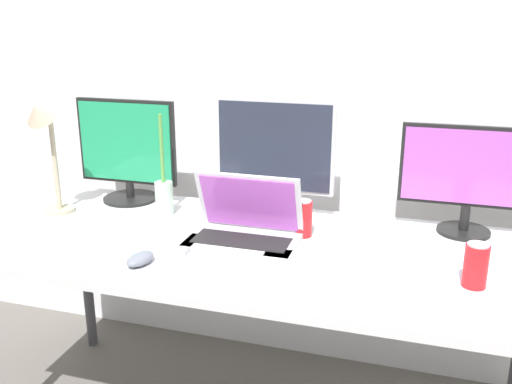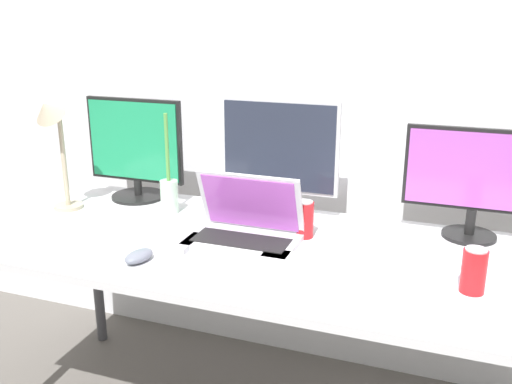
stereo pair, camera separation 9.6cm
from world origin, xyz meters
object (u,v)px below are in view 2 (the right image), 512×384
object	(u,v)px
monitor_center	(279,155)
laptop_silver	(246,226)
monitor_left	(135,149)
monitor_right	(476,178)
keyboard_aux	(146,236)
desk_lamp	(53,133)
soda_can_by_laptop	(474,271)
soda_can_near_keyboard	(304,219)
keyboard_main	(322,268)
mouse_by_keyboard	(139,256)
work_desk	(256,260)
bamboo_vase	(169,193)

from	to	relation	value
monitor_center	laptop_silver	bearing A→B (deg)	-93.68
monitor_left	monitor_right	world-z (taller)	monitor_left
keyboard_aux	desk_lamp	size ratio (longest dim) A/B	0.84
soda_can_by_laptop	soda_can_near_keyboard	bearing A→B (deg)	156.92
monitor_left	soda_can_by_laptop	size ratio (longest dim) A/B	3.25
keyboard_main	desk_lamp	world-z (taller)	desk_lamp
mouse_by_keyboard	monitor_left	bearing A→B (deg)	132.73
laptop_silver	desk_lamp	size ratio (longest dim) A/B	0.79
desk_lamp	soda_can_by_laptop	bearing A→B (deg)	-6.09
monitor_right	work_desk	bearing A→B (deg)	-154.94
soda_can_near_keyboard	monitor_center	bearing A→B (deg)	128.70
work_desk	soda_can_by_laptop	distance (m)	0.68
work_desk	soda_can_near_keyboard	bearing A→B (deg)	43.51
keyboard_main	bamboo_vase	distance (m)	0.73
monitor_center	soda_can_near_keyboard	xyz separation A→B (m)	(0.15, -0.19, -0.16)
bamboo_vase	monitor_right	bearing A→B (deg)	6.75
monitor_left	bamboo_vase	size ratio (longest dim) A/B	1.08
monitor_left	work_desk	bearing A→B (deg)	-25.62
work_desk	laptop_silver	bearing A→B (deg)	161.83
work_desk	keyboard_main	distance (m)	0.28
work_desk	monitor_left	bearing A→B (deg)	154.38
monitor_left	keyboard_aux	world-z (taller)	monitor_left
monitor_center	keyboard_aux	bearing A→B (deg)	-131.89
monitor_center	bamboo_vase	size ratio (longest dim) A/B	1.17
monitor_right	keyboard_aux	distance (m)	1.10
bamboo_vase	desk_lamp	bearing A→B (deg)	-161.78
monitor_center	soda_can_by_laptop	size ratio (longest dim) A/B	3.50
monitor_right	mouse_by_keyboard	world-z (taller)	monitor_right
work_desk	soda_can_near_keyboard	size ratio (longest dim) A/B	15.07
monitor_left	mouse_by_keyboard	distance (m)	0.66
work_desk	soda_can_near_keyboard	world-z (taller)	soda_can_near_keyboard
soda_can_near_keyboard	bamboo_vase	distance (m)	0.54
monitor_left	desk_lamp	world-z (taller)	desk_lamp
soda_can_by_laptop	desk_lamp	xyz separation A→B (m)	(-1.47, 0.16, 0.24)
keyboard_main	monitor_right	bearing A→B (deg)	43.86
monitor_center	work_desk	bearing A→B (deg)	-85.91
desk_lamp	monitor_right	bearing A→B (deg)	9.95
monitor_right	keyboard_aux	size ratio (longest dim) A/B	1.22
monitor_left	laptop_silver	world-z (taller)	monitor_left
desk_lamp	monitor_center	bearing A→B (deg)	18.15
monitor_right	monitor_center	bearing A→B (deg)	179.90
monitor_left	keyboard_main	bearing A→B (deg)	-25.57
work_desk	monitor_right	distance (m)	0.77
laptop_silver	soda_can_by_laptop	distance (m)	0.71
soda_can_near_keyboard	bamboo_vase	size ratio (longest dim) A/B	0.33
monitor_center	keyboard_main	world-z (taller)	monitor_center
keyboard_main	monitor_center	bearing A→B (deg)	119.95
monitor_left	laptop_silver	bearing A→B (deg)	-26.11
monitor_left	laptop_silver	size ratio (longest dim) A/B	1.16
keyboard_main	keyboard_aux	distance (m)	0.62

